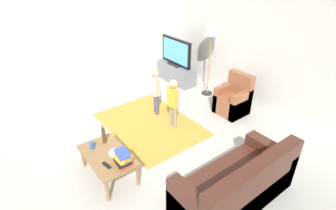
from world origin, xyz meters
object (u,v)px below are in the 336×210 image
book_stack (123,158)px  tv_remote (107,165)px  plate (116,153)px  floor_lamp (212,33)px  armchair (234,100)px  bottle (104,136)px  soda_can (92,145)px  tv (176,52)px  child_near_tv (156,88)px  tv_stand (176,73)px  couch (239,187)px  child_center (173,99)px  coffee_table (108,157)px

book_stack → tv_remote: (-0.10, -0.22, -0.09)m
plate → floor_lamp: bearing=110.3°
armchair → bottle: bearing=-93.6°
floor_lamp → soda_can: floor_lamp is taller
tv → plate: size_ratio=5.00×
armchair → tv_remote: (0.33, -3.21, 0.13)m
child_near_tv → soda_can: size_ratio=8.69×
child_near_tv → tv_stand: bearing=126.6°
tv_stand → soda_can: bearing=-59.7°
tv → bottle: 3.56m
book_stack → tv_remote: book_stack is taller
couch → tv_remote: 1.90m
armchair → soda_can: armchair is taller
tv_stand → child_center: child_center is taller
armchair → coffee_table: armchair is taller
tv_stand → child_near_tv: bearing=-53.4°
couch → plate: 1.88m
bottle → child_center: bearing=96.4°
tv_remote → couch: bearing=34.2°
child_center → plate: size_ratio=4.75×
tv_stand → plate: (2.23, -3.01, 0.18)m
couch → child_center: bearing=167.2°
child_center → coffee_table: bearing=-74.1°
child_center → armchair: bearing=75.6°
coffee_table → plate: plate is taller
couch → child_center: 2.14m
book_stack → soda_can: bearing=-160.1°
armchair → coffee_table: bearing=-87.9°
floor_lamp → tv_remote: (1.34, -3.40, -1.11)m
tv → floor_lamp: bearing=9.3°
child_near_tv → coffee_table: child_near_tv is taller
child_center → bottle: (0.18, -1.57, -0.07)m
book_stack → bottle: 0.62m
tv → bottle: (1.88, -3.01, -0.29)m
floor_lamp → book_stack: 3.64m
couch → armchair: 2.54m
tv_stand → tv_remote: 4.04m
child_center → coffee_table: child_center is taller
child_center → tv: bearing=139.8°
tv_stand → child_center: (1.70, -1.46, 0.38)m
coffee_table → book_stack: size_ratio=3.26×
floor_lamp → bottle: (0.82, -3.18, -0.99)m
child_near_tv → couch: bearing=-10.4°
armchair → floor_lamp: floor_lamp is taller
tv_stand → couch: (3.76, -1.93, 0.05)m
soda_can → bottle: bearing=95.2°
armchair → couch: bearing=-48.1°
tv → plate: tv is taller
bottle → armchair: bearing=86.4°
armchair → book_stack: bearing=-81.7°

